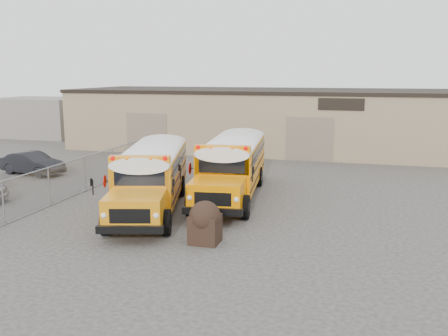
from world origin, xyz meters
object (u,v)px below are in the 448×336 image
(school_bus_left, at_px, (167,151))
(school_bus_right, at_px, (246,144))
(tarp_bundle, at_px, (205,222))
(car_dark, at_px, (32,163))

(school_bus_left, relative_size, school_bus_right, 0.98)
(tarp_bundle, distance_m, car_dark, 16.22)
(school_bus_right, xyz_separation_m, tarp_bundle, (1.60, -13.21, -0.90))
(school_bus_right, bearing_deg, car_dark, -159.90)
(school_bus_left, bearing_deg, car_dark, -174.08)
(school_bus_left, xyz_separation_m, car_dark, (-8.26, -0.86, -0.97))
(school_bus_left, relative_size, tarp_bundle, 6.50)
(tarp_bundle, xyz_separation_m, car_dark, (-13.61, 8.82, -0.12))
(tarp_bundle, relative_size, car_dark, 0.38)
(school_bus_right, relative_size, tarp_bundle, 6.62)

